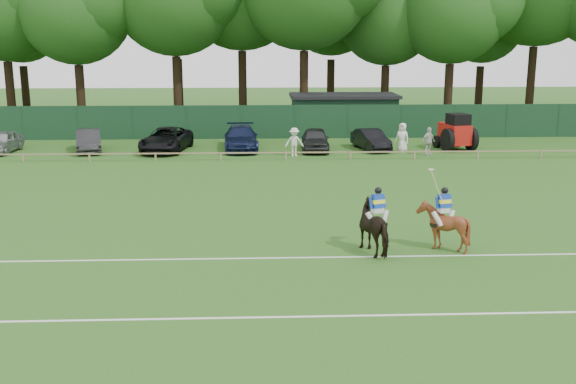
{
  "coord_description": "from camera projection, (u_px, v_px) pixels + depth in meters",
  "views": [
    {
      "loc": [
        -0.57,
        -22.92,
        7.35
      ],
      "look_at": [
        0.5,
        3.0,
        1.4
      ],
      "focal_mm": 42.0,
      "sensor_mm": 36.0,
      "label": 1
    }
  ],
  "objects": [
    {
      "name": "sedan_silver",
      "position": [
        2.0,
        142.0,
        44.07
      ],
      "size": [
        1.78,
        4.17,
        1.4
      ],
      "primitive_type": "imported",
      "rotation": [
        0.0,
        0.0,
        -0.03
      ],
      "color": "#A3A5A8",
      "rests_on": "ground"
    },
    {
      "name": "rider_dark",
      "position": [
        378.0,
        205.0,
        23.27
      ],
      "size": [
        0.91,
        0.55,
        1.41
      ],
      "rotation": [
        0.0,
        0.0,
        3.51
      ],
      "color": "silver",
      "rests_on": "ground"
    },
    {
      "name": "perimeter_fence",
      "position": [
        268.0,
        122.0,
        50.01
      ],
      "size": [
        92.08,
        0.08,
        2.5
      ],
      "color": "#14351E",
      "rests_on": "ground"
    },
    {
      "name": "sedan_navy",
      "position": [
        241.0,
        138.0,
        45.12
      ],
      "size": [
        2.46,
        5.53,
        1.58
      ],
      "primitive_type": "imported",
      "rotation": [
        0.0,
        0.0,
        0.05
      ],
      "color": "#131C3E",
      "rests_on": "ground"
    },
    {
      "name": "pitch_lines",
      "position": [
        280.0,
        284.0,
        20.58
      ],
      "size": [
        60.0,
        5.1,
        0.01
      ],
      "color": "silver",
      "rests_on": "ground"
    },
    {
      "name": "spectator_right",
      "position": [
        402.0,
        138.0,
        44.16
      ],
      "size": [
        1.12,
        1.07,
        1.93
      ],
      "primitive_type": "imported",
      "rotation": [
        0.0,
        0.0,
        -0.68
      ],
      "color": "white",
      "rests_on": "ground"
    },
    {
      "name": "pitch_rail",
      "position": [
        270.0,
        153.0,
        41.42
      ],
      "size": [
        62.1,
        0.1,
        0.5
      ],
      "color": "#997F5B",
      "rests_on": "ground"
    },
    {
      "name": "horse_dark",
      "position": [
        377.0,
        227.0,
        23.46
      ],
      "size": [
        1.68,
        2.35,
        1.81
      ],
      "primitive_type": "imported",
      "rotation": [
        0.0,
        0.0,
        3.51
      ],
      "color": "black",
      "rests_on": "ground"
    },
    {
      "name": "estate_black",
      "position": [
        371.0,
        140.0,
        45.16
      ],
      "size": [
        2.33,
        4.37,
        1.37
      ],
      "primitive_type": "imported",
      "rotation": [
        0.0,
        0.0,
        0.22
      ],
      "color": "black",
      "rests_on": "ground"
    },
    {
      "name": "tree_row",
      "position": [
        290.0,
        125.0,
        58.16
      ],
      "size": [
        96.0,
        12.0,
        21.0
      ],
      "primitive_type": null,
      "color": "#26561C",
      "rests_on": "ground"
    },
    {
      "name": "horse_chestnut",
      "position": [
        443.0,
        226.0,
        23.77
      ],
      "size": [
        1.73,
        1.86,
        1.73
      ],
      "primitive_type": "imported",
      "rotation": [
        0.0,
        0.0,
        3.38
      ],
      "color": "maroon",
      "rests_on": "ground"
    },
    {
      "name": "sedan_grey",
      "position": [
        88.0,
        141.0,
        44.44
      ],
      "size": [
        2.58,
        4.65,
        1.45
      ],
      "primitive_type": "imported",
      "rotation": [
        0.0,
        0.0,
        0.25
      ],
      "color": "#28282A",
      "rests_on": "ground"
    },
    {
      "name": "hatch_grey",
      "position": [
        315.0,
        139.0,
        44.74
      ],
      "size": [
        2.0,
        4.52,
        1.51
      ],
      "primitive_type": "imported",
      "rotation": [
        0.0,
        0.0,
        -0.05
      ],
      "color": "#2A2A2C",
      "rests_on": "ground"
    },
    {
      "name": "spectator_mid",
      "position": [
        428.0,
        141.0,
        42.93
      ],
      "size": [
        1.14,
        0.92,
        1.81
      ],
      "primitive_type": "imported",
      "rotation": [
        0.0,
        0.0,
        0.54
      ],
      "color": "beige",
      "rests_on": "ground"
    },
    {
      "name": "ground",
      "position": [
        277.0,
        249.0,
        23.99
      ],
      "size": [
        160.0,
        160.0,
        0.0
      ],
      "primitive_type": "plane",
      "color": "#1E4C14",
      "rests_on": "ground"
    },
    {
      "name": "utility_shed",
      "position": [
        343.0,
        113.0,
        53.1
      ],
      "size": [
        8.4,
        4.4,
        3.04
      ],
      "color": "#14331E",
      "rests_on": "ground"
    },
    {
      "name": "rider_chestnut",
      "position": [
        444.0,
        205.0,
        23.58
      ],
      "size": [
        0.97,
        0.51,
        2.05
      ],
      "rotation": [
        0.0,
        0.0,
        3.38
      ],
      "color": "silver",
      "rests_on": "ground"
    },
    {
      "name": "suv_black",
      "position": [
        166.0,
        140.0,
        44.57
      ],
      "size": [
        3.32,
        5.87,
        1.55
      ],
      "primitive_type": "imported",
      "rotation": [
        0.0,
        0.0,
        -0.14
      ],
      "color": "black",
      "rests_on": "ground"
    },
    {
      "name": "spectator_left",
      "position": [
        294.0,
        142.0,
        42.63
      ],
      "size": [
        1.22,
        0.76,
        1.82
      ],
      "primitive_type": "imported",
      "rotation": [
        0.0,
        0.0,
        0.08
      ],
      "color": "silver",
      "rests_on": "ground"
    },
    {
      "name": "tractor",
      "position": [
        456.0,
        133.0,
        45.02
      ],
      "size": [
        2.49,
        3.24,
        2.45
      ],
      "rotation": [
        0.0,
        0.0,
        0.2
      ],
      "color": "#B81610",
      "rests_on": "ground"
    }
  ]
}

